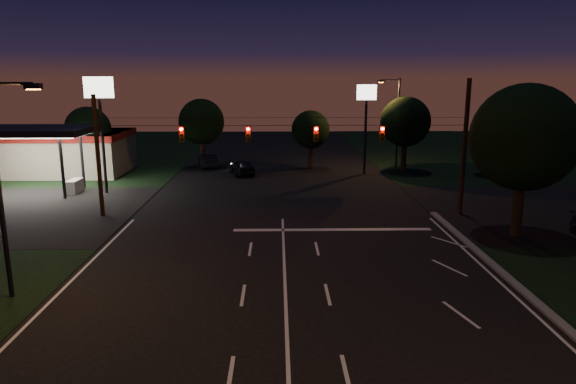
{
  "coord_description": "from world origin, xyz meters",
  "views": [
    {
      "loc": [
        -0.3,
        -18.31,
        9.01
      ],
      "look_at": [
        0.25,
        8.63,
        3.0
      ],
      "focal_mm": 32.0,
      "sensor_mm": 36.0,
      "label": 1
    }
  ],
  "objects_px": {
    "car_oncoming_b": "(208,160)",
    "utility_pole_right": "(459,214)",
    "tree_right_near": "(524,139)",
    "car_oncoming_a": "(242,167)"
  },
  "relations": [
    {
      "from": "utility_pole_right",
      "to": "car_oncoming_b",
      "type": "xyz_separation_m",
      "value": [
        -19.52,
        19.15,
        0.71
      ]
    },
    {
      "from": "tree_right_near",
      "to": "car_oncoming_a",
      "type": "distance_m",
      "value": 26.6
    },
    {
      "from": "car_oncoming_a",
      "to": "tree_right_near",
      "type": "bearing_deg",
      "value": 114.49
    },
    {
      "from": "utility_pole_right",
      "to": "car_oncoming_a",
      "type": "bearing_deg",
      "value": 136.64
    },
    {
      "from": "utility_pole_right",
      "to": "car_oncoming_b",
      "type": "distance_m",
      "value": 27.36
    },
    {
      "from": "utility_pole_right",
      "to": "car_oncoming_b",
      "type": "bearing_deg",
      "value": 135.55
    },
    {
      "from": "utility_pole_right",
      "to": "car_oncoming_a",
      "type": "relative_size",
      "value": 2.04
    },
    {
      "from": "car_oncoming_b",
      "to": "utility_pole_right",
      "type": "bearing_deg",
      "value": 119.61
    },
    {
      "from": "car_oncoming_a",
      "to": "car_oncoming_b",
      "type": "xyz_separation_m",
      "value": [
        -3.83,
        4.33,
        -0.04
      ]
    },
    {
      "from": "car_oncoming_a",
      "to": "car_oncoming_b",
      "type": "relative_size",
      "value": 1.02
    }
  ]
}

